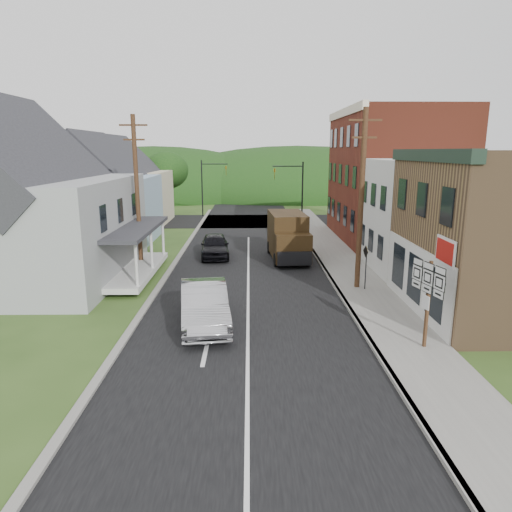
{
  "coord_description": "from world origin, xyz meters",
  "views": [
    {
      "loc": [
        0.07,
        -18.94,
        6.98
      ],
      "look_at": [
        0.38,
        1.73,
        2.2
      ],
      "focal_mm": 32.0,
      "sensor_mm": 36.0,
      "label": 1
    }
  ],
  "objects_px": {
    "warning_sign": "(366,261)",
    "route_sign_cluster": "(428,292)",
    "silver_sedan": "(204,305)",
    "dark_sedan": "(215,246)",
    "delivery_van": "(288,237)"
  },
  "relations": [
    {
      "from": "dark_sedan",
      "to": "delivery_van",
      "type": "bearing_deg",
      "value": -13.89
    },
    {
      "from": "dark_sedan",
      "to": "delivery_van",
      "type": "xyz_separation_m",
      "value": [
        4.84,
        -0.77,
        0.76
      ]
    },
    {
      "from": "delivery_van",
      "to": "dark_sedan",
      "type": "bearing_deg",
      "value": 167.27
    },
    {
      "from": "silver_sedan",
      "to": "dark_sedan",
      "type": "bearing_deg",
      "value": 84.36
    },
    {
      "from": "warning_sign",
      "to": "silver_sedan",
      "type": "bearing_deg",
      "value": -157.97
    },
    {
      "from": "dark_sedan",
      "to": "route_sign_cluster",
      "type": "relative_size",
      "value": 1.43
    },
    {
      "from": "silver_sedan",
      "to": "dark_sedan",
      "type": "xyz_separation_m",
      "value": [
        -0.49,
        12.31,
        -0.09
      ]
    },
    {
      "from": "silver_sedan",
      "to": "warning_sign",
      "type": "height_order",
      "value": "warning_sign"
    },
    {
      "from": "dark_sedan",
      "to": "delivery_van",
      "type": "relative_size",
      "value": 0.82
    },
    {
      "from": "warning_sign",
      "to": "route_sign_cluster",
      "type": "bearing_deg",
      "value": -94.98
    },
    {
      "from": "delivery_van",
      "to": "warning_sign",
      "type": "height_order",
      "value": "delivery_van"
    },
    {
      "from": "dark_sedan",
      "to": "warning_sign",
      "type": "distance_m",
      "value": 11.35
    },
    {
      "from": "silver_sedan",
      "to": "warning_sign",
      "type": "bearing_deg",
      "value": 22.24
    },
    {
      "from": "dark_sedan",
      "to": "route_sign_cluster",
      "type": "xyz_separation_m",
      "value": [
        8.52,
        -14.84,
        1.42
      ]
    },
    {
      "from": "delivery_van",
      "to": "warning_sign",
      "type": "bearing_deg",
      "value": -68.82
    }
  ]
}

